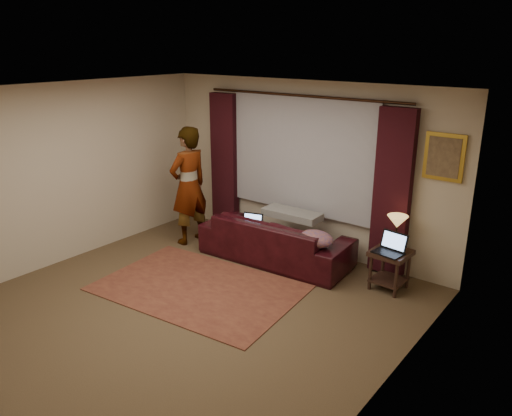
# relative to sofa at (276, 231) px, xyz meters

# --- Properties ---
(floor) EXTENTS (5.00, 5.00, 0.01)m
(floor) POSITION_rel_sofa_xyz_m (-0.00, -1.80, -0.46)
(floor) COLOR brown
(floor) RESTS_ON ground
(ceiling) EXTENTS (5.00, 5.00, 0.02)m
(ceiling) POSITION_rel_sofa_xyz_m (-0.00, -1.80, 2.14)
(ceiling) COLOR silver
(ceiling) RESTS_ON ground
(wall_back) EXTENTS (5.00, 0.02, 2.60)m
(wall_back) POSITION_rel_sofa_xyz_m (-0.00, 0.70, 0.84)
(wall_back) COLOR beige
(wall_back) RESTS_ON ground
(wall_left) EXTENTS (0.02, 5.00, 2.60)m
(wall_left) POSITION_rel_sofa_xyz_m (-2.50, -1.80, 0.84)
(wall_left) COLOR beige
(wall_left) RESTS_ON ground
(wall_right) EXTENTS (0.02, 5.00, 2.60)m
(wall_right) POSITION_rel_sofa_xyz_m (2.50, -1.80, 0.84)
(wall_right) COLOR beige
(wall_right) RESTS_ON ground
(sheer_curtain) EXTENTS (2.50, 0.05, 1.80)m
(sheer_curtain) POSITION_rel_sofa_xyz_m (-0.00, 0.64, 1.04)
(sheer_curtain) COLOR #A6A6AE
(sheer_curtain) RESTS_ON wall_back
(drape_left) EXTENTS (0.50, 0.14, 2.30)m
(drape_left) POSITION_rel_sofa_xyz_m (-1.50, 0.59, 0.72)
(drape_left) COLOR black
(drape_left) RESTS_ON floor
(drape_right) EXTENTS (0.50, 0.14, 2.30)m
(drape_right) POSITION_rel_sofa_xyz_m (1.50, 0.59, 0.72)
(drape_right) COLOR black
(drape_right) RESTS_ON floor
(curtain_rod) EXTENTS (0.04, 0.04, 3.40)m
(curtain_rod) POSITION_rel_sofa_xyz_m (-0.00, 0.59, 1.92)
(curtain_rod) COLOR black
(curtain_rod) RESTS_ON wall_back
(picture_frame) EXTENTS (0.50, 0.04, 0.60)m
(picture_frame) POSITION_rel_sofa_xyz_m (2.10, 0.67, 1.29)
(picture_frame) COLOR gold
(picture_frame) RESTS_ON wall_back
(sofa) EXTENTS (2.33, 1.13, 0.91)m
(sofa) POSITION_rel_sofa_xyz_m (0.00, 0.00, 0.00)
(sofa) COLOR black
(sofa) RESTS_ON floor
(throw_blanket) EXTENTS (0.90, 0.39, 0.11)m
(throw_blanket) POSITION_rel_sofa_xyz_m (0.10, 0.27, 0.47)
(throw_blanket) COLOR gray
(throw_blanket) RESTS_ON sofa
(clothing_pile) EXTENTS (0.58, 0.48, 0.21)m
(clothing_pile) POSITION_rel_sofa_xyz_m (0.77, -0.14, 0.11)
(clothing_pile) COLOR #81515D
(clothing_pile) RESTS_ON sofa
(laptop_sofa) EXTENTS (0.39, 0.41, 0.22)m
(laptop_sofa) POSITION_rel_sofa_xyz_m (-0.33, -0.19, 0.11)
(laptop_sofa) COLOR black
(laptop_sofa) RESTS_ON sofa
(area_rug) EXTENTS (2.77, 2.00, 0.01)m
(area_rug) POSITION_rel_sofa_xyz_m (-0.27, -1.37, -0.45)
(area_rug) COLOR brown
(area_rug) RESTS_ON floor
(end_table) EXTENTS (0.49, 0.49, 0.54)m
(end_table) POSITION_rel_sofa_xyz_m (1.72, 0.17, -0.19)
(end_table) COLOR black
(end_table) RESTS_ON floor
(tiffany_lamp) EXTENTS (0.29, 0.29, 0.43)m
(tiffany_lamp) POSITION_rel_sofa_xyz_m (1.70, 0.34, 0.30)
(tiffany_lamp) COLOR olive
(tiffany_lamp) RESTS_ON end_table
(laptop_table) EXTENTS (0.41, 0.44, 0.26)m
(laptop_table) POSITION_rel_sofa_xyz_m (1.72, 0.06, 0.22)
(laptop_table) COLOR black
(laptop_table) RESTS_ON end_table
(person) EXTENTS (0.61, 0.61, 1.89)m
(person) POSITION_rel_sofa_xyz_m (-1.52, -0.26, 0.49)
(person) COLOR gray
(person) RESTS_ON floor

